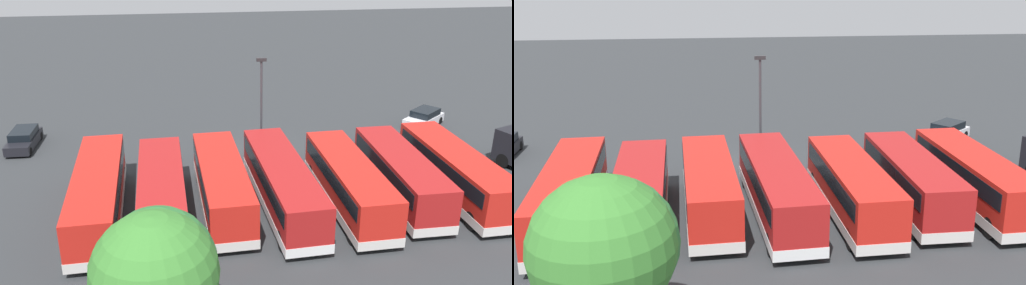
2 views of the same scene
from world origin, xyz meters
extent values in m
plane|color=#2D3033|center=(0.00, 0.00, 0.00)|extent=(140.00, 140.00, 0.00)
cube|color=red|center=(-10.86, 9.05, 1.65)|extent=(2.99, 11.25, 2.60)
cube|color=silver|center=(-10.86, 9.05, 0.62)|extent=(3.03, 11.29, 0.55)
cube|color=black|center=(-10.86, 9.05, 2.25)|extent=(3.02, 10.45, 0.90)
cube|color=black|center=(-10.64, 3.45, 2.25)|extent=(2.25, 0.15, 1.10)
cylinder|color=black|center=(-9.57, 4.92, 0.55)|extent=(0.34, 1.11, 1.10)
cylinder|color=black|center=(-11.82, 4.83, 0.55)|extent=(0.34, 1.11, 1.10)
cylinder|color=black|center=(-9.90, 13.27, 0.55)|extent=(0.34, 1.11, 1.10)
cube|color=#A51919|center=(-7.25, 9.10, 1.65)|extent=(2.68, 10.35, 2.60)
cube|color=silver|center=(-7.25, 9.10, 0.62)|extent=(2.72, 10.39, 0.55)
cube|color=black|center=(-7.25, 9.10, 2.25)|extent=(2.73, 9.55, 0.90)
cube|color=black|center=(-7.19, 3.91, 2.25)|extent=(2.25, 0.09, 1.10)
cylinder|color=black|center=(-6.08, 5.35, 0.55)|extent=(0.31, 1.10, 1.10)
cylinder|color=black|center=(-8.33, 5.32, 0.55)|extent=(0.31, 1.10, 1.10)
cylinder|color=black|center=(-6.17, 12.87, 0.55)|extent=(0.31, 1.10, 1.10)
cylinder|color=black|center=(-8.42, 12.84, 0.55)|extent=(0.31, 1.10, 1.10)
cube|color=red|center=(-3.77, 9.74, 1.65)|extent=(2.95, 10.80, 2.60)
cube|color=silver|center=(-3.77, 9.74, 0.62)|extent=(3.00, 10.84, 0.55)
cube|color=black|center=(-3.77, 9.74, 2.25)|extent=(2.98, 10.00, 0.90)
cube|color=black|center=(-3.56, 4.36, 2.25)|extent=(2.25, 0.15, 1.10)
cylinder|color=black|center=(-2.49, 5.83, 0.55)|extent=(0.34, 1.11, 1.10)
cylinder|color=black|center=(-4.74, 5.74, 0.55)|extent=(0.34, 1.11, 1.10)
cylinder|color=black|center=(-2.79, 13.73, 0.55)|extent=(0.34, 1.11, 1.10)
cylinder|color=black|center=(-5.04, 13.64, 0.55)|extent=(0.34, 1.11, 1.10)
cube|color=#A51919|center=(0.21, 9.29, 1.65)|extent=(3.30, 11.98, 2.60)
cube|color=silver|center=(0.21, 9.29, 0.62)|extent=(3.34, 12.02, 0.55)
cube|color=black|center=(0.21, 9.29, 2.25)|extent=(3.31, 11.19, 0.90)
cube|color=black|center=(0.59, 3.35, 2.25)|extent=(2.25, 0.20, 1.10)
cylinder|color=black|center=(1.62, 4.85, 0.55)|extent=(0.37, 1.12, 1.10)
cylinder|color=black|center=(-0.62, 4.71, 0.55)|extent=(0.37, 1.12, 1.10)
cylinder|color=black|center=(1.05, 13.87, 0.55)|extent=(0.37, 1.12, 1.10)
cylinder|color=black|center=(-1.19, 13.73, 0.55)|extent=(0.37, 1.12, 1.10)
cube|color=red|center=(3.81, 8.91, 1.65)|extent=(3.07, 10.79, 2.60)
cube|color=silver|center=(3.81, 8.91, 0.62)|extent=(3.11, 10.83, 0.55)
cube|color=black|center=(3.81, 8.91, 2.25)|extent=(3.09, 10.00, 0.90)
cube|color=black|center=(4.07, 3.55, 2.25)|extent=(2.25, 0.17, 1.10)
cylinder|color=black|center=(5.12, 5.03, 0.55)|extent=(0.35, 1.11, 1.10)
cylinder|color=black|center=(2.87, 4.92, 0.55)|extent=(0.35, 1.11, 1.10)
cylinder|color=black|center=(4.74, 12.90, 0.55)|extent=(0.35, 1.11, 1.10)
cylinder|color=black|center=(2.49, 12.79, 0.55)|extent=(0.35, 1.11, 1.10)
cube|color=#A51919|center=(7.36, 9.32, 1.65)|extent=(2.94, 10.45, 2.60)
cube|color=silver|center=(7.36, 9.32, 0.62)|extent=(2.98, 10.49, 0.55)
cube|color=black|center=(7.36, 9.32, 2.25)|extent=(2.97, 9.65, 0.90)
cube|color=black|center=(7.56, 4.11, 2.25)|extent=(2.25, 0.14, 1.10)
cylinder|color=black|center=(8.63, 5.58, 0.55)|extent=(0.34, 1.11, 1.10)
cylinder|color=black|center=(6.38, 5.50, 0.55)|extent=(0.34, 1.11, 1.10)
cylinder|color=black|center=(8.34, 13.14, 0.55)|extent=(0.34, 1.11, 1.10)
cylinder|color=black|center=(6.10, 13.06, 0.55)|extent=(0.34, 1.11, 1.10)
cube|color=red|center=(11.01, 9.11, 1.65)|extent=(3.13, 12.05, 2.60)
cube|color=silver|center=(11.01, 9.11, 0.62)|extent=(3.17, 12.10, 0.55)
cube|color=black|center=(11.01, 9.11, 2.25)|extent=(3.15, 11.26, 0.90)
cube|color=black|center=(11.30, 3.11, 2.25)|extent=(2.25, 0.17, 1.10)
cylinder|color=black|center=(12.36, 4.59, 0.55)|extent=(0.35, 1.11, 1.10)
cylinder|color=black|center=(10.11, 4.49, 0.55)|extent=(0.35, 1.11, 1.10)
cylinder|color=black|center=(11.91, 13.73, 0.55)|extent=(0.35, 1.11, 1.10)
cylinder|color=black|center=(9.67, 13.62, 0.55)|extent=(0.35, 1.11, 1.10)
cylinder|color=black|center=(17.36, -4.44, 0.32)|extent=(0.23, 0.64, 0.64)
cube|color=silver|center=(-14.32, -3.36, 0.53)|extent=(4.28, 3.97, 0.70)
cube|color=black|center=(-14.48, -3.49, 1.15)|extent=(2.92, 2.81, 0.55)
cylinder|color=black|center=(-13.72, -1.84, 0.32)|extent=(0.63, 0.58, 0.64)
cylinder|color=black|center=(-12.71, -3.08, 0.32)|extent=(0.63, 0.58, 0.64)
cylinder|color=black|center=(-15.94, -3.65, 0.32)|extent=(0.63, 0.58, 0.64)
cylinder|color=black|center=(-14.92, -4.89, 0.32)|extent=(0.63, 0.58, 0.64)
cylinder|color=#38383D|center=(0.36, 1.39, 3.59)|extent=(0.16, 0.16, 7.19)
cube|color=#262628|center=(0.36, 1.39, 7.34)|extent=(0.70, 0.30, 0.24)
sphere|color=#2D7033|center=(7.03, 21.00, 4.39)|extent=(4.45, 4.45, 4.45)
sphere|color=#387A2D|center=(7.09, 22.17, 4.85)|extent=(4.54, 4.54, 4.54)
camera|label=1|loc=(5.76, 38.31, 16.09)|focal=38.43mm
camera|label=2|loc=(3.88, 39.27, 13.18)|focal=42.50mm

